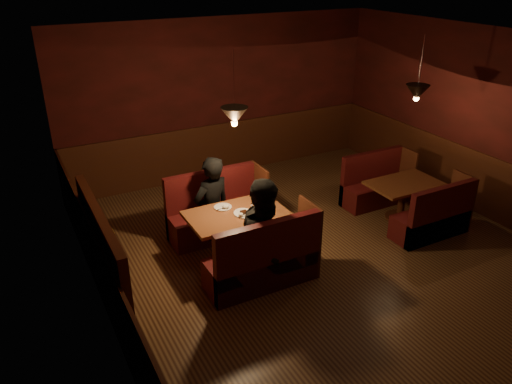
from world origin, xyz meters
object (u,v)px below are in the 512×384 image
second_bench_near (434,220)px  main_bench_far (217,215)px  diner_b (267,219)px  second_table (403,192)px  main_table (237,223)px  second_bench_far (375,187)px  diner_a (211,190)px  main_bench_near (265,264)px

second_bench_near → main_bench_far: bearing=150.6°
main_bench_far → diner_b: diner_b is taller
second_table → main_table: bearing=176.3°
second_bench_far → diner_b: diner_b is taller
main_table → main_bench_far: size_ratio=0.91×
diner_a → main_bench_far: bearing=-141.8°
second_bench_far → second_bench_near: same height
second_table → diner_b: bearing=-170.7°
main_bench_near → second_bench_near: bearing=-1.9°
main_bench_far → diner_a: (-0.14, -0.19, 0.53)m
second_bench_far → main_bench_near: bearing=-156.4°
second_table → second_bench_far: bearing=87.8°
main_bench_far → diner_a: 0.58m
second_bench_near → second_table: bearing=92.2°
main_bench_near → diner_a: (-0.14, 1.31, 0.53)m
main_table → diner_a: 0.65m
diner_a → diner_b: diner_b is taller
second_bench_near → diner_a: diner_a is taller
main_table → second_bench_far: (2.84, 0.48, -0.27)m
main_table → main_bench_near: size_ratio=0.91×
diner_b → second_bench_near: bearing=-21.8°
second_table → diner_b: size_ratio=0.63×
main_bench_near → second_table: main_bench_near is taller
second_table → diner_a: (-2.94, 0.74, 0.38)m
main_bench_far → main_bench_near: bearing=-90.0°
second_bench_near → diner_a: size_ratio=0.73×
diner_a → diner_b: (0.23, -1.19, 0.04)m
main_bench_near → second_bench_near: 2.82m
main_bench_near → second_bench_far: main_bench_near is taller
diner_a → diner_b: 1.21m
main_table → diner_b: 0.72m
second_table → second_bench_far: 0.69m
main_table → main_bench_far: main_bench_far is taller
main_bench_near → diner_b: bearing=54.8°
main_bench_near → second_bench_near: size_ratio=1.18×
second_table → diner_b: (-2.71, -0.44, 0.41)m
second_table → second_bench_near: bearing=-87.8°
main_bench_far → main_bench_near: size_ratio=1.00×
main_bench_near → second_table: size_ratio=1.31×
diner_b → main_bench_far: bearing=76.5°
main_table → main_bench_near: 0.79m
second_bench_near → diner_a: bearing=154.6°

